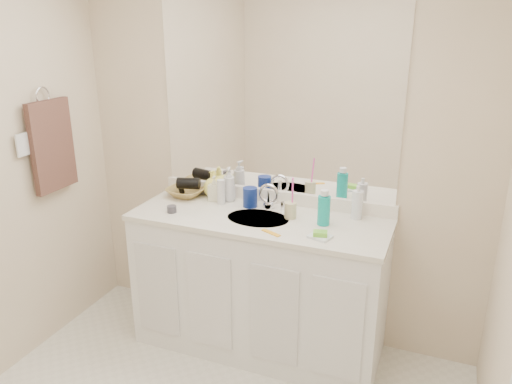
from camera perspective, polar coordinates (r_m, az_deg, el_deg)
The scene contains 25 objects.
wall_back at distance 3.07m, azimuth 2.26°, elevation 4.51°, with size 2.60×0.02×2.40m, color beige.
vanity_cabinet at distance 3.12m, azimuth 0.35°, elevation -10.60°, with size 1.50×0.55×0.85m, color white.
countertop at distance 2.93m, azimuth 0.36°, elevation -3.12°, with size 1.52×0.57×0.03m, color silver.
backsplash at distance 3.14m, azimuth 2.10°, elevation -0.51°, with size 1.52×0.03×0.08m, color white.
sink_basin at distance 2.91m, azimuth 0.22°, elevation -3.20°, with size 0.37×0.37×0.02m, color beige.
faucet at distance 3.04m, azimuth 1.46°, elevation -0.83°, with size 0.02×0.02×0.11m, color silver.
mirror at distance 2.99m, azimuth 2.31°, elevation 11.16°, with size 1.48×0.01×1.20m, color white.
blue_mug at distance 3.06m, azimuth -0.68°, elevation -0.59°, with size 0.09×0.09×0.12m, color navy.
tan_cup at distance 2.90m, azimuth 3.96°, elevation -2.09°, with size 0.07×0.07×0.09m, color #C8C18D.
toothbrush at distance 2.86m, azimuth 4.19°, elevation -0.20°, with size 0.01×0.01×0.20m, color #FF43B8.
mouthwash_bottle at distance 2.81m, azimuth 7.76°, elevation -2.10°, with size 0.07×0.07×0.17m, color #0DA499.
clear_pump_bottle at distance 2.93m, azimuth 11.48°, elevation -1.44°, with size 0.06×0.06×0.17m, color white.
soap_dish at distance 2.67m, azimuth 7.33°, elevation -5.09°, with size 0.11×0.09×0.01m, color white.
green_soap at distance 2.66m, azimuth 7.35°, elevation -4.74°, with size 0.07×0.05×0.03m, color #71CD32.
orange_comb at distance 2.71m, azimuth 1.71°, elevation -4.67°, with size 0.13×0.03×0.01m, color orange.
dark_jar at distance 3.03m, azimuth -9.60°, elevation -1.94°, with size 0.06×0.06×0.04m, color #3E3C44.
extra_white_bottle at distance 3.11m, azimuth -4.01°, elevation 0.01°, with size 0.05×0.05×0.16m, color silver.
soap_bottle_white at distance 3.15m, azimuth -3.10°, elevation 0.88°, with size 0.08×0.08×0.22m, color silver.
soap_bottle_cream at distance 3.18m, azimuth -4.77°, elevation 0.43°, with size 0.07×0.07×0.16m, color beige.
soap_bottle_yellow at distance 3.24m, azimuth -4.87°, elevation 0.96°, with size 0.13×0.13×0.17m, color #F8EF60.
wicker_basket at distance 3.28m, azimuth -7.98°, elevation 0.02°, with size 0.24×0.24×0.06m, color olive.
hair_dryer at distance 3.25m, azimuth -7.72°, elevation 0.98°, with size 0.07×0.07×0.15m, color black.
towel_ring at distance 3.23m, azimuth -23.20°, elevation 10.08°, with size 0.11×0.11×0.01m, color silver.
hand_towel at distance 3.27m, azimuth -22.26°, elevation 4.91°, with size 0.04×0.32×0.55m, color #32201B.
switch_plate at distance 3.14m, azimuth -25.14°, elevation 4.91°, with size 0.01×0.09×0.13m, color white.
Camera 1 is at (0.99, -1.50, 1.98)m, focal length 35.00 mm.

